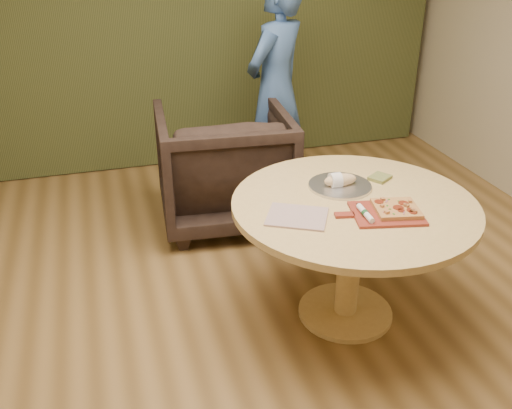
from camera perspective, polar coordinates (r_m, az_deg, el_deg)
The scene contains 12 objects.
room_shell at distance 2.48m, azimuth 3.04°, elevation 9.92°, with size 5.04×6.04×2.84m.
curtain at distance 5.25m, azimuth -7.97°, elevation 18.80°, with size 4.80×0.14×2.78m, color #313819.
pedestal_table at distance 3.17m, azimuth 9.64°, elevation -1.97°, with size 1.33×1.33×0.75m.
pizza_paddle at distance 3.00m, azimuth 12.73°, elevation -0.89°, with size 0.47×0.35×0.01m.
flatbread_pizza at distance 3.02m, azimuth 13.88°, elevation -0.39°, with size 0.26×0.26×0.04m.
cutlery_roll at distance 2.93m, azimuth 10.87°, elevation -0.86°, with size 0.04×0.20×0.03m.
newspaper at distance 2.91m, azimuth 4.13°, elevation -1.21°, with size 0.30×0.25×0.01m, color beige.
serving_tray at distance 3.26m, azimuth 8.38°, elevation 1.87°, with size 0.36×0.36×0.02m.
bread_roll at distance 3.24m, azimuth 8.28°, elevation 2.43°, with size 0.19×0.09×0.09m.
green_packet at distance 3.40m, azimuth 12.28°, elevation 2.64°, with size 0.12×0.10×0.02m, color #56612B.
armchair at distance 4.27m, azimuth -3.25°, elevation 4.39°, with size 0.95×0.89×0.98m, color black.
person_standing at distance 4.65m, azimuth 1.98°, elevation 11.43°, with size 0.64×0.42×1.76m, color #37588F.
Camera 1 is at (-0.79, -2.23, 2.13)m, focal length 40.00 mm.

